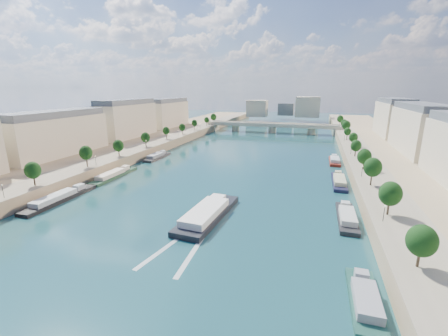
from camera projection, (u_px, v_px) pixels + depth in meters
The scene contains 17 objects.
ground at pixel (235, 169), 140.46m from camera, with size 700.00×700.00×0.00m, color #0C3134.
quay_left at pixel (105, 154), 160.14m from camera, with size 44.00×520.00×5.00m, color #9E8460.
quay_right at pixel (408, 177), 119.48m from camera, with size 44.00×520.00×5.00m, color #9E8460.
pave_left at pixel (129, 151), 155.24m from camera, with size 14.00×520.00×0.10m, color gray.
pave_right at pixel (368, 168), 123.05m from camera, with size 14.00×520.00×0.10m, color gray.
trees_left at pixel (133, 140), 155.11m from camera, with size 4.80×268.80×8.26m.
trees_right at pixel (361, 150), 131.44m from camera, with size 4.80×268.80×8.26m.
lamps_left at pixel (124, 150), 144.02m from camera, with size 0.36×200.36×4.28m.
lamps_right at pixel (356, 158), 128.23m from camera, with size 0.36×200.36×4.28m.
buildings_left at pixel (97, 124), 171.25m from camera, with size 16.00×226.00×23.20m.
buildings_right at pixel (441, 139), 123.26m from camera, with size 16.00×226.00×23.20m.
skyline at pixel (288, 108), 338.42m from camera, with size 79.00×42.00×22.00m.
bridge at pixel (272, 126), 252.33m from camera, with size 112.00×12.00×8.15m.
tour_barge at pixel (207, 214), 87.55m from camera, with size 10.74×31.10×4.15m.
wake at pixel (184, 245), 72.60m from camera, with size 10.75×26.03×0.04m.
moored_barges_left at pixel (60, 199), 100.53m from camera, with size 5.00×149.27×3.60m.
moored_barges_right at pixel (347, 219), 84.77m from camera, with size 5.00×164.02×3.60m.
Camera 1 is at (34.89, -31.04, 36.94)m, focal length 24.00 mm.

